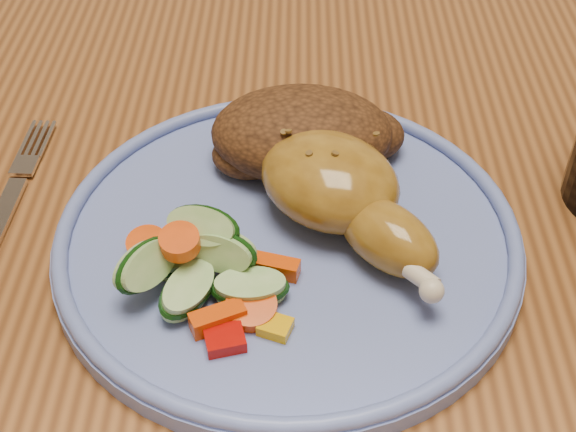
{
  "coord_description": "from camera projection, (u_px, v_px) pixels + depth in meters",
  "views": [
    {
      "loc": [
        -0.02,
        -0.47,
        1.11
      ],
      "look_at": [
        -0.03,
        -0.11,
        0.78
      ],
      "focal_mm": 50.0,
      "sensor_mm": 36.0,
      "label": 1
    }
  ],
  "objects": [
    {
      "name": "dining_table",
      "position": [
        324.0,
        221.0,
        0.64
      ],
      "size": [
        0.9,
        1.4,
        0.75
      ],
      "color": "brown",
      "rests_on": "ground"
    },
    {
      "name": "rice_pilaf",
      "position": [
        306.0,
        135.0,
        0.54
      ],
      "size": [
        0.13,
        0.09,
        0.05
      ],
      "color": "#4F2B13",
      "rests_on": "plate"
    },
    {
      "name": "plate",
      "position": [
        288.0,
        241.0,
        0.5
      ],
      "size": [
        0.29,
        0.29,
        0.01
      ],
      "primitive_type": "cylinder",
      "color": "#5D70B8",
      "rests_on": "dining_table"
    },
    {
      "name": "chair_far",
      "position": [
        313.0,
        24.0,
        1.22
      ],
      "size": [
        0.42,
        0.42,
        0.91
      ],
      "color": "#4C2D16",
      "rests_on": "ground"
    },
    {
      "name": "chicken_leg",
      "position": [
        343.0,
        193.0,
        0.49
      ],
      "size": [
        0.13,
        0.15,
        0.05
      ],
      "color": "olive",
      "rests_on": "plate"
    },
    {
      "name": "plate_rim",
      "position": [
        288.0,
        228.0,
        0.49
      ],
      "size": [
        0.29,
        0.29,
        0.01
      ],
      "primitive_type": "torus",
      "color": "#5D70B8",
      "rests_on": "plate"
    },
    {
      "name": "vegetable_pile",
      "position": [
        201.0,
        267.0,
        0.46
      ],
      "size": [
        0.11,
        0.1,
        0.05
      ],
      "color": "#A50A05",
      "rests_on": "plate"
    },
    {
      "name": "fork",
      "position": [
        5.0,
        209.0,
        0.53
      ],
      "size": [
        0.02,
        0.16,
        0.0
      ],
      "color": "silver",
      "rests_on": "dining_table"
    }
  ]
}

